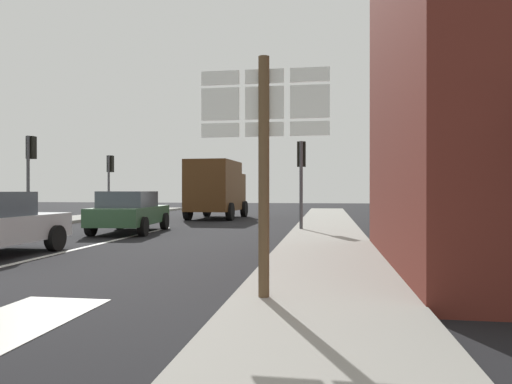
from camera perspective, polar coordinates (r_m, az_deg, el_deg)
The scene contains 10 objects.
ground_plane at distance 17.10m, azimuth -12.95°, elevation -4.85°, with size 80.00×80.00×0.00m, color black.
sidewalk_right at distance 13.90m, azimuth 8.62°, elevation -5.71°, with size 2.38×44.00×0.14m, color gray.
lane_centre_stripe at distance 13.49m, azimuth -19.28°, elevation -6.17°, with size 0.16×12.00×0.01m, color silver.
lane_turn_arrow at distance 6.15m, azimuth -27.21°, elevation -13.83°, with size 1.20×2.20×0.01m, color silver.
sedan_far at distance 17.09m, azimuth -15.23°, elevation -2.30°, with size 2.27×4.34×1.47m.
delivery_truck at distance 24.85m, azimuth -4.87°, elevation 0.52°, with size 2.61×5.06×3.05m.
route_sign_post at distance 5.94m, azimuth 1.00°, elevation 5.10°, with size 1.66×0.14×3.20m.
traffic_light_far_left at distance 26.42m, azimuth -17.51°, elevation 2.38°, with size 0.30×0.49×3.40m.
traffic_light_near_right at distance 16.72m, azimuth 5.60°, elevation 3.30°, with size 0.30×0.49×3.25m.
traffic_light_near_left at distance 20.54m, azimuth -25.98°, elevation 3.55°, with size 0.30×0.49×3.66m.
Camera 1 is at (6.30, -5.83, 1.49)m, focal length 32.56 mm.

